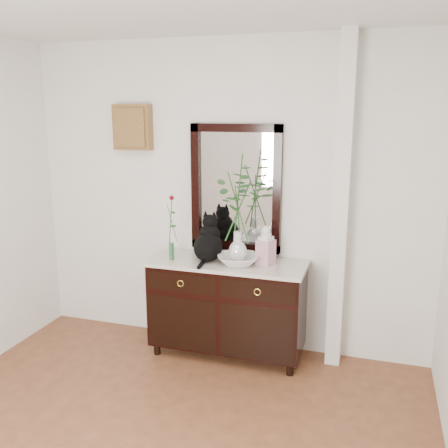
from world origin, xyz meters
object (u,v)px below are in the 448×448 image
(cat, at_px, (208,238))
(lotus_bowl, at_px, (238,260))
(ginger_jar, at_px, (266,245))
(sideboard, at_px, (227,303))

(cat, height_order, lotus_bowl, cat)
(lotus_bowl, relative_size, ginger_jar, 1.00)
(sideboard, xyz_separation_m, ginger_jar, (0.32, 0.03, 0.54))
(lotus_bowl, distance_m, ginger_jar, 0.26)
(sideboard, relative_size, cat, 3.37)
(cat, relative_size, ginger_jar, 1.18)
(sideboard, distance_m, cat, 0.60)
(cat, distance_m, lotus_bowl, 0.32)
(cat, relative_size, lotus_bowl, 1.18)
(cat, bearing_deg, ginger_jar, -1.99)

